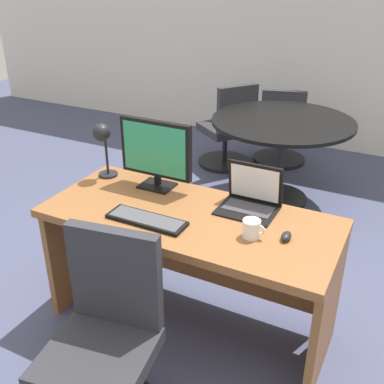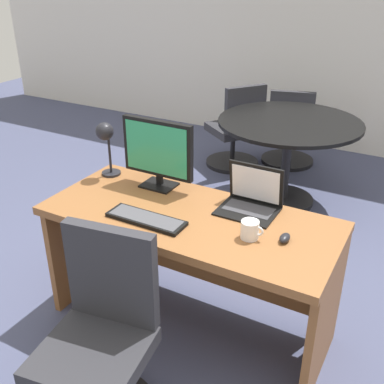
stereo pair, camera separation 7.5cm
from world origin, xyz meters
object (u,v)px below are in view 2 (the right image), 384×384
(keyboard, at_px, (146,219))
(monitor, at_px, (158,151))
(laptop, at_px, (252,195))
(meeting_table, at_px, (288,141))
(coffee_mug, at_px, (250,230))
(office_chair, at_px, (101,351))
(meeting_chair_near, at_px, (236,134))
(meeting_chair_far, at_px, (289,134))
(desk, at_px, (193,243))
(mouse, at_px, (285,238))
(desk_lamp, at_px, (106,138))

(keyboard, bearing_deg, monitor, 113.51)
(monitor, distance_m, laptop, 0.61)
(laptop, distance_m, meeting_table, 1.62)
(laptop, xyz_separation_m, coffee_mug, (0.11, -0.30, -0.03))
(meeting_table, bearing_deg, monitor, -100.46)
(office_chair, distance_m, meeting_chair_near, 3.14)
(keyboard, relative_size, office_chair, 0.45)
(laptop, relative_size, meeting_chair_far, 0.37)
(laptop, xyz_separation_m, office_chair, (-0.32, -0.96, -0.45))
(desk, distance_m, meeting_chair_far, 2.65)
(meeting_chair_near, distance_m, meeting_chair_far, 0.57)
(monitor, height_order, mouse, monitor)
(desk, xyz_separation_m, coffee_mug, (0.38, -0.10, 0.25))
(mouse, bearing_deg, coffee_mug, -161.68)
(mouse, bearing_deg, desk_lamp, 170.75)
(laptop, xyz_separation_m, meeting_chair_far, (-0.55, 2.43, -0.49))
(mouse, height_order, meeting_chair_near, meeting_chair_near)
(coffee_mug, relative_size, office_chair, 0.12)
(meeting_table, xyz_separation_m, meeting_chair_near, (-0.71, 0.53, -0.22))
(coffee_mug, bearing_deg, keyboard, -168.77)
(mouse, height_order, desk_lamp, desk_lamp)
(keyboard, height_order, mouse, mouse)
(monitor, xyz_separation_m, mouse, (0.87, -0.22, -0.21))
(mouse, xyz_separation_m, meeting_chair_near, (-1.29, 2.34, -0.42))
(keyboard, bearing_deg, meeting_table, 86.32)
(office_chair, xyz_separation_m, meeting_chair_near, (-0.70, 3.06, -0.03))
(meeting_chair_near, bearing_deg, laptop, -64.22)
(desk, bearing_deg, laptop, 36.52)
(laptop, bearing_deg, meeting_chair_far, 102.70)
(laptop, distance_m, coffee_mug, 0.32)
(laptop, xyz_separation_m, meeting_table, (-0.30, 1.57, -0.25))
(monitor, height_order, meeting_table, monitor)
(office_chair, height_order, meeting_table, office_chair)
(meeting_table, distance_m, meeting_chair_far, 0.93)
(monitor, relative_size, meeting_chair_far, 0.55)
(monitor, distance_m, coffee_mug, 0.78)
(laptop, height_order, office_chair, laptop)
(desk, distance_m, keyboard, 0.34)
(meeting_table, bearing_deg, keyboard, -93.68)
(coffee_mug, relative_size, meeting_chair_far, 0.14)
(monitor, distance_m, mouse, 0.92)
(desk_lamp, relative_size, coffee_mug, 3.02)
(monitor, relative_size, desk_lamp, 1.30)
(coffee_mug, xyz_separation_m, meeting_chair_far, (-0.66, 2.73, -0.47))
(desk, bearing_deg, monitor, 151.97)
(desk_lamp, xyz_separation_m, coffee_mug, (1.07, -0.25, -0.20))
(desk, xyz_separation_m, meeting_table, (-0.04, 1.77, 0.03))
(mouse, xyz_separation_m, desk_lamp, (-1.23, 0.20, 0.23))
(monitor, bearing_deg, meeting_chair_near, 101.23)
(monitor, distance_m, meeting_table, 1.67)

